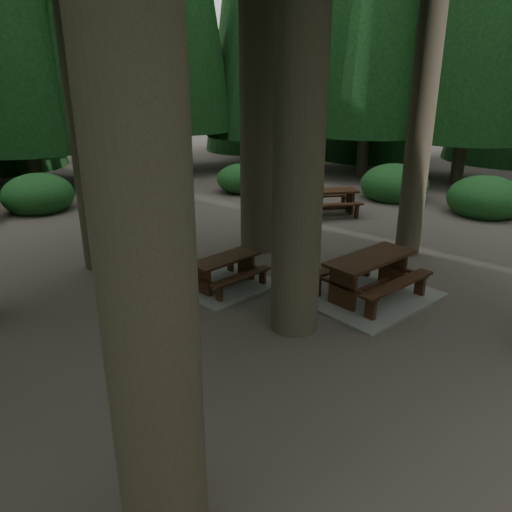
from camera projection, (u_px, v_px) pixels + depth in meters
ground at (261, 343)px, 8.49m from camera, size 80.00×80.00×0.00m
picnic_table_a at (368, 283)px, 10.10m from camera, size 2.95×2.59×0.88m
picnic_table_c at (225, 278)px, 10.62m from camera, size 2.31×2.07×0.67m
picnic_table_d at (329, 198)px, 15.98m from camera, size 2.20×1.98×0.79m
shrub_ring at (273, 296)px, 9.29m from camera, size 23.86×24.64×1.49m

